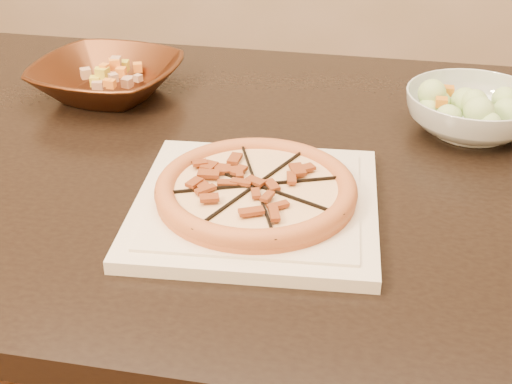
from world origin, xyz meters
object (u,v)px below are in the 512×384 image
at_px(plate, 256,205).
at_px(bronze_bowl, 107,79).
at_px(pizza, 256,189).
at_px(dining_table, 216,204).
at_px(salad_bowl, 472,112).

bearing_deg(plate, bronze_bowl, 134.13).
relative_size(pizza, bronze_bowl, 1.05).
xyz_separation_m(dining_table, pizza, (0.09, -0.16, 0.13)).
relative_size(plate, bronze_bowl, 1.33).
relative_size(dining_table, plate, 4.40).
distance_m(dining_table, plate, 0.21).
xyz_separation_m(dining_table, salad_bowl, (0.39, 0.14, 0.13)).
height_order(dining_table, plate, plate).
distance_m(dining_table, salad_bowl, 0.44).
distance_m(bronze_bowl, salad_bowl, 0.63).
bearing_deg(dining_table, salad_bowl, 20.11).
bearing_deg(dining_table, plate, -59.47).
bearing_deg(pizza, plate, -50.62).
distance_m(plate, salad_bowl, 0.43).
height_order(dining_table, salad_bowl, salad_bowl).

